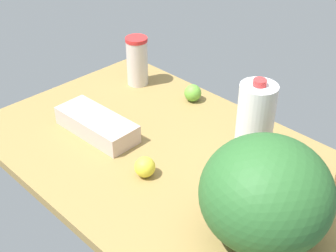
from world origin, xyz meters
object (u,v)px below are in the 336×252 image
object	(u,v)px
egg_carton	(97,125)
watermelon	(266,194)
tumbler_cup	(137,61)
lemon_far_back	(145,167)
lime_near_front	(193,93)
milk_jug	(255,123)

from	to	relation	value
egg_carton	watermelon	distance (cm)	64.57
watermelon	tumbler_cup	world-z (taller)	watermelon
egg_carton	tumbler_cup	size ratio (longest dim) A/B	1.55
watermelon	tumbler_cup	distance (cm)	85.95
lemon_far_back	lime_near_front	bearing A→B (deg)	115.38
egg_carton	watermelon	size ratio (longest dim) A/B	0.93
milk_jug	tumbler_cup	xyz separation A→B (cm)	(-59.23, 7.29, -2.98)
egg_carton	milk_jug	xyz separation A→B (cm)	(43.02, 24.65, 9.28)
egg_carton	milk_jug	distance (cm)	50.44
egg_carton	watermelon	world-z (taller)	watermelon
milk_jug	tumbler_cup	size ratio (longest dim) A/B	1.41
lemon_far_back	tumbler_cup	bearing A→B (deg)	140.49
lime_near_front	watermelon	bearing A→B (deg)	-33.04
egg_carton	lemon_far_back	world-z (taller)	egg_carton
milk_jug	watermelon	xyz separation A→B (cm)	(20.70, -24.03, 1.14)
milk_jug	watermelon	size ratio (longest dim) A/B	0.85
milk_jug	watermelon	world-z (taller)	watermelon
milk_jug	lemon_far_back	size ratio (longest dim) A/B	4.37
lime_near_front	lemon_far_back	xyz separation A→B (cm)	(19.35, -40.79, -0.09)
egg_carton	lemon_far_back	size ratio (longest dim) A/B	4.80
tumbler_cup	lime_near_front	xyz separation A→B (cm)	(23.84, 5.17, -6.26)
milk_jug	lemon_far_back	world-z (taller)	milk_jug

